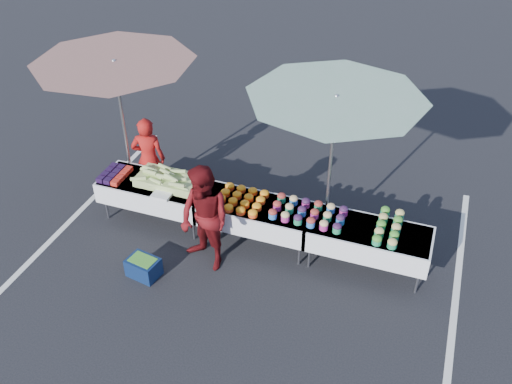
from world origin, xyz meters
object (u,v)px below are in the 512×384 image
(table_right, at_px, (368,238))
(vendor, at_px, (149,159))
(table_left, at_px, (155,191))
(storage_bin, at_px, (144,267))
(umbrella_right, at_px, (335,110))
(customer, at_px, (205,219))
(table_center, at_px, (256,213))
(umbrella_left, at_px, (116,74))

(table_right, relative_size, vendor, 1.17)
(table_left, height_order, storage_bin, table_left)
(storage_bin, bearing_deg, umbrella_right, 45.52)
(table_right, height_order, umbrella_right, umbrella_right)
(table_left, bearing_deg, customer, -30.80)
(table_center, height_order, vendor, vendor)
(vendor, height_order, umbrella_left, umbrella_left)
(table_center, relative_size, customer, 1.06)
(umbrella_left, bearing_deg, table_left, -29.74)
(vendor, distance_m, umbrella_right, 3.62)
(customer, distance_m, umbrella_right, 2.48)
(table_left, bearing_deg, umbrella_left, 150.26)
(table_right, xyz_separation_m, customer, (-2.34, -0.75, 0.30))
(customer, bearing_deg, umbrella_right, 60.48)
(table_left, xyz_separation_m, umbrella_right, (2.84, 0.40, 1.82))
(table_left, relative_size, storage_bin, 3.53)
(customer, xyz_separation_m, umbrella_right, (1.59, 1.15, 1.53))
(table_left, relative_size, umbrella_left, 0.57)
(customer, bearing_deg, storage_bin, -119.98)
(customer, xyz_separation_m, storage_bin, (-0.80, -0.57, -0.72))
(umbrella_right, bearing_deg, storage_bin, -144.20)
(table_left, distance_m, storage_bin, 1.46)
(umbrella_right, bearing_deg, vendor, 177.35)
(umbrella_right, xyz_separation_m, storage_bin, (-2.39, -1.72, -2.25))
(table_right, bearing_deg, customer, -162.24)
(table_right, distance_m, umbrella_right, 2.01)
(table_center, relative_size, vendor, 1.17)
(table_right, relative_size, umbrella_right, 0.64)
(table_right, xyz_separation_m, vendor, (-3.99, 0.55, 0.21))
(table_left, bearing_deg, vendor, 125.55)
(umbrella_left, bearing_deg, customer, -30.42)
(vendor, relative_size, umbrella_right, 0.55)
(customer, height_order, umbrella_left, umbrella_left)
(table_left, height_order, umbrella_left, umbrella_left)
(customer, distance_m, storage_bin, 1.22)
(table_center, height_order, customer, customer)
(table_center, height_order, storage_bin, table_center)
(customer, height_order, storage_bin, customer)
(table_left, xyz_separation_m, storage_bin, (0.45, -1.32, -0.42))
(table_right, distance_m, storage_bin, 3.44)
(umbrella_left, bearing_deg, umbrella_right, 0.00)
(table_right, height_order, umbrella_left, umbrella_left)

